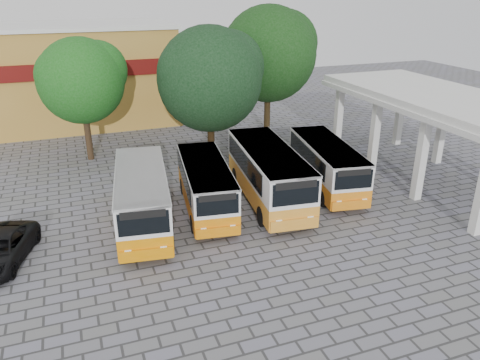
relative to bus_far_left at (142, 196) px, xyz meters
name	(u,v)px	position (x,y,z in m)	size (l,w,h in m)	color
ground	(307,237)	(7.19, -3.92, -1.66)	(90.00, 90.00, 0.00)	slate
terminal_shelter	(439,102)	(17.69, 0.08, 3.26)	(6.80, 15.80, 5.40)	silver
shophouse_block	(53,75)	(-3.81, 22.07, 2.51)	(20.40, 10.40, 8.30)	#AB7B2D
bus_far_left	(142,196)	(0.00, 0.00, 0.00)	(3.45, 8.21, 2.86)	orange
bus_centre_left	(206,184)	(3.45, 0.62, -0.12)	(3.17, 7.59, 2.65)	orange
bus_centre_right	(268,172)	(7.00, 0.49, 0.12)	(3.47, 8.74, 3.07)	orange
bus_far_right	(327,163)	(10.99, 1.05, -0.07)	(3.50, 7.90, 2.74)	orange
tree_left	(82,78)	(-1.81, 11.15, 3.98)	(5.92, 5.64, 8.28)	#3E2B1B
tree_middle	(211,75)	(6.28, 8.69, 4.05)	(7.37, 7.02, 8.99)	black
tree_right	(269,51)	(12.11, 12.37, 4.96)	(7.67, 7.31, 10.03)	#332613
parked_car	(0,249)	(-6.45, -1.27, -1.01)	(2.15, 4.66, 1.30)	black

